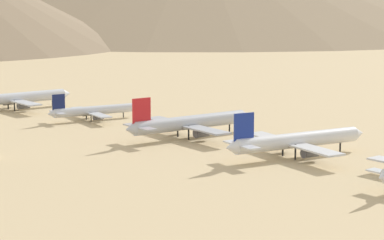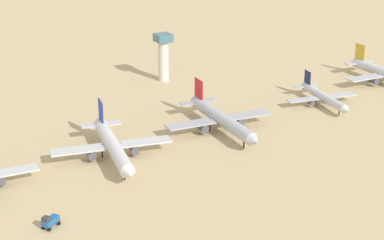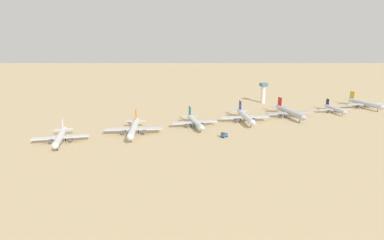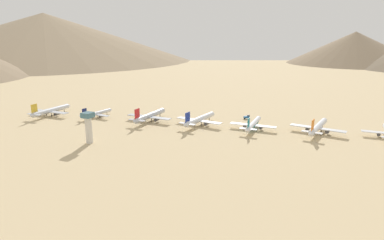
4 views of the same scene
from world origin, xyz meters
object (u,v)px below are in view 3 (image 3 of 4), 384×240
(parked_jet_3, at_px, (245,117))
(parked_jet_6, at_px, (365,103))
(parked_jet_2, at_px, (195,122))
(control_tower, at_px, (263,92))
(parked_jet_5, at_px, (335,109))
(parked_jet_0, at_px, (60,137))
(parked_jet_1, at_px, (134,128))
(parked_jet_4, at_px, (290,112))
(service_truck, at_px, (224,135))

(parked_jet_3, relative_size, parked_jet_6, 1.01)
(parked_jet_2, xyz_separation_m, control_tower, (-78.84, 100.92, 8.28))
(parked_jet_5, bearing_deg, parked_jet_3, -83.63)
(parked_jet_0, xyz_separation_m, parked_jet_5, (-30.38, 242.68, -0.63))
(parked_jet_1, relative_size, parked_jet_2, 1.12)
(parked_jet_0, distance_m, parked_jet_4, 191.18)
(parked_jet_3, bearing_deg, parked_jet_0, -82.34)
(parked_jet_0, height_order, parked_jet_1, parked_jet_1)
(parked_jet_2, xyz_separation_m, parked_jet_4, (-8.90, 90.94, 0.67))
(parked_jet_5, bearing_deg, parked_jet_2, -84.09)
(parked_jet_0, distance_m, control_tower, 220.92)
(parked_jet_3, bearing_deg, parked_jet_1, -82.45)
(parked_jet_2, bearing_deg, parked_jet_6, 97.74)
(parked_jet_5, distance_m, control_tower, 77.61)
(parked_jet_4, distance_m, control_tower, 71.05)
(parked_jet_1, distance_m, parked_jet_5, 194.63)
(parked_jet_2, relative_size, parked_jet_4, 0.88)
(parked_jet_0, height_order, parked_jet_2, parked_jet_2)
(parked_jet_5, height_order, parked_jet_6, parked_jet_6)
(parked_jet_6, distance_m, service_truck, 185.48)
(parked_jet_6, bearing_deg, parked_jet_1, -81.80)
(parked_jet_0, xyz_separation_m, parked_jet_6, (-41.14, 287.58, 0.56))
(parked_jet_3, distance_m, control_tower, 93.56)
(parked_jet_0, bearing_deg, control_tower, 115.29)
(parked_jet_0, relative_size, parked_jet_4, 0.86)
(parked_jet_6, relative_size, control_tower, 2.28)
(parked_jet_5, bearing_deg, parked_jet_1, -83.05)
(parked_jet_3, relative_size, service_truck, 9.06)
(service_truck, bearing_deg, parked_jet_1, -110.73)
(control_tower, bearing_deg, parked_jet_6, 58.85)
(parked_jet_2, relative_size, parked_jet_5, 1.20)
(parked_jet_2, height_order, parked_jet_5, parked_jet_2)
(parked_jet_0, bearing_deg, parked_jet_3, 97.66)
(parked_jet_0, bearing_deg, parked_jet_4, 97.33)
(parked_jet_4, relative_size, parked_jet_6, 1.04)
(parked_jet_2, bearing_deg, parked_jet_3, 94.91)
(parked_jet_4, xyz_separation_m, parked_jet_5, (-6.00, 53.06, -1.37))
(parked_jet_4, bearing_deg, control_tower, 171.88)
(parked_jet_1, height_order, parked_jet_5, parked_jet_1)
(parked_jet_6, bearing_deg, parked_jet_3, -81.38)
(parked_jet_2, xyz_separation_m, parked_jet_3, (-3.90, 45.44, 0.55))
(parked_jet_4, xyz_separation_m, service_truck, (40.95, -78.30, -3.05))
(control_tower, bearing_deg, parked_jet_0, -64.71)
(parked_jet_3, bearing_deg, parked_jet_4, 96.27)
(parked_jet_1, height_order, parked_jet_6, parked_jet_1)
(parked_jet_6, bearing_deg, parked_jet_0, -81.86)
(parked_jet_2, bearing_deg, parked_jet_1, -80.03)
(parked_jet_5, relative_size, control_tower, 1.73)
(parked_jet_0, distance_m, parked_jet_3, 145.42)
(parked_jet_5, distance_m, parked_jet_6, 46.18)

